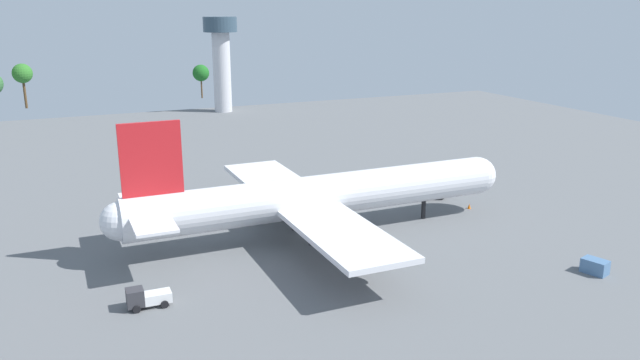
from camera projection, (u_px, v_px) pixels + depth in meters
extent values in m
plane|color=slate|center=(320.00, 234.00, 90.85)|extent=(242.57, 242.57, 0.00)
cylinder|color=silver|center=(320.00, 195.00, 89.24)|extent=(55.25, 5.89, 5.89)
sphere|color=silver|center=(477.00, 175.00, 99.94)|extent=(5.77, 5.77, 5.77)
sphere|color=silver|center=(120.00, 221.00, 78.54)|extent=(5.00, 5.00, 5.00)
cube|color=red|center=(151.00, 159.00, 78.19)|extent=(7.74, 0.50, 9.42)
cube|color=silver|center=(152.00, 223.00, 75.43)|extent=(4.97, 8.83, 0.36)
cube|color=silver|center=(141.00, 201.00, 83.75)|extent=(4.97, 8.83, 0.36)
cube|color=silver|center=(342.00, 233.00, 76.84)|extent=(9.39, 22.71, 0.70)
cube|color=silver|center=(271.00, 181.00, 99.97)|extent=(9.39, 22.71, 0.70)
cylinder|color=gray|center=(338.00, 235.00, 80.66)|extent=(4.71, 2.47, 2.47)
cylinder|color=gray|center=(368.00, 259.00, 73.26)|extent=(4.71, 2.47, 2.47)
cylinder|color=gray|center=(285.00, 195.00, 97.79)|extent=(4.71, 2.47, 2.47)
cylinder|color=gray|center=(267.00, 182.00, 105.19)|extent=(4.71, 2.47, 2.47)
cylinder|color=black|center=(423.00, 209.00, 97.29)|extent=(0.70, 0.70, 3.01)
cylinder|color=black|center=(311.00, 235.00, 86.52)|extent=(0.70, 0.70, 3.01)
cylinder|color=black|center=(294.00, 220.00, 92.23)|extent=(0.70, 0.70, 3.01)
cube|color=#333338|center=(439.00, 191.00, 107.59)|extent=(2.19, 2.40, 1.66)
cube|color=#232328|center=(426.00, 193.00, 107.21)|extent=(3.35, 2.65, 0.99)
cylinder|color=black|center=(441.00, 197.00, 106.75)|extent=(1.05, 0.48, 1.02)
cylinder|color=black|center=(436.00, 193.00, 108.88)|extent=(1.05, 0.48, 1.02)
cylinder|color=black|center=(425.00, 198.00, 106.17)|extent=(1.05, 0.48, 1.02)
cylinder|color=black|center=(420.00, 194.00, 108.30)|extent=(1.05, 0.48, 1.02)
cube|color=#333338|center=(135.00, 297.00, 68.12)|extent=(1.88, 1.86, 1.93)
cube|color=white|center=(158.00, 297.00, 69.13)|extent=(2.99, 1.87, 1.13)
cylinder|color=black|center=(135.00, 302.00, 69.27)|extent=(0.86, 0.29, 0.85)
cylinder|color=black|center=(137.00, 309.00, 67.49)|extent=(0.86, 0.29, 0.85)
cylinder|color=black|center=(162.00, 297.00, 70.39)|extent=(0.86, 0.29, 0.85)
cylinder|color=black|center=(165.00, 304.00, 68.61)|extent=(0.86, 0.29, 0.85)
cube|color=#4C729E|center=(595.00, 266.00, 77.45)|extent=(2.79, 3.48, 1.80)
cone|color=orange|center=(469.00, 206.00, 102.26)|extent=(0.57, 0.57, 0.81)
cylinder|color=silver|center=(222.00, 72.00, 193.21)|extent=(5.43, 5.43, 24.41)
cylinder|color=#334756|center=(220.00, 24.00, 189.30)|extent=(10.33, 10.33, 4.54)
cylinder|color=#51381E|center=(25.00, 94.00, 201.29)|extent=(0.81, 0.81, 9.38)
sphere|color=#2F7127|center=(22.00, 73.00, 199.52)|extent=(6.23, 6.23, 6.23)
cylinder|color=#51381E|center=(202.00, 88.00, 223.95)|extent=(0.55, 0.55, 7.21)
sphere|color=#1D631F|center=(201.00, 73.00, 222.50)|extent=(5.90, 5.90, 5.90)
cylinder|color=#51381E|center=(222.00, 85.00, 226.77)|extent=(0.57, 0.57, 8.34)
sphere|color=#35661F|center=(222.00, 69.00, 225.16)|extent=(5.99, 5.99, 5.99)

